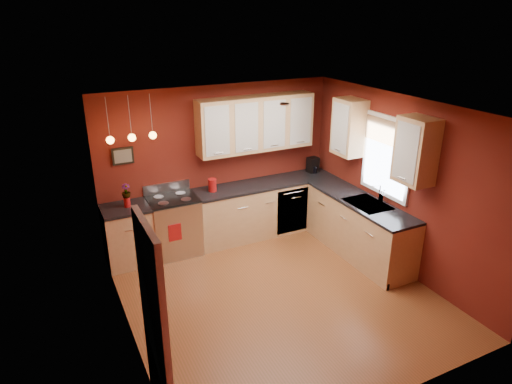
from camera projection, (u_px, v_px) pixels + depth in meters
name	position (u px, v px, depth m)	size (l,w,h in m)	color
floor	(278.00, 294.00, 6.35)	(4.20, 4.20, 0.00)	brown
ceiling	(282.00, 109.00, 5.38)	(4.00, 4.20, 0.02)	silver
wall_back	(219.00, 163.00, 7.61)	(4.00, 0.02, 2.60)	maroon
wall_front	(393.00, 294.00, 4.12)	(4.00, 0.02, 2.60)	maroon
wall_left	(122.00, 242.00, 5.05)	(0.02, 4.20, 2.60)	maroon
wall_right	(399.00, 185.00, 6.69)	(0.02, 4.20, 2.60)	maroon
base_cabinets_back_left	(128.00, 236.00, 7.01)	(0.70, 0.60, 0.90)	tan
base_cabinets_back_right	(266.00, 208.00, 7.98)	(2.54, 0.60, 0.90)	tan
base_cabinets_right	(359.00, 228.00, 7.26)	(0.60, 2.10, 0.90)	tan
counter_back_left	(125.00, 208.00, 6.83)	(0.70, 0.62, 0.04)	black
counter_back_right	(266.00, 183.00, 7.81)	(2.54, 0.62, 0.04)	black
counter_right	(361.00, 201.00, 7.08)	(0.62, 2.10, 0.04)	black
gas_range	(174.00, 225.00, 7.29)	(0.76, 0.64, 1.11)	#B8B8BD
dishwasher_front	(292.00, 211.00, 7.89)	(0.60, 0.02, 0.80)	#B8B8BD
sink	(367.00, 205.00, 6.96)	(0.50, 0.70, 0.33)	gray
window	(387.00, 154.00, 6.78)	(0.06, 1.02, 1.22)	white
door_left_wall	(155.00, 324.00, 4.16)	(0.12, 0.82, 2.05)	white
upper_cabinets_back	(256.00, 124.00, 7.47)	(2.00, 0.35, 0.90)	tan
upper_cabinets_right	(380.00, 138.00, 6.64)	(0.35, 1.95, 0.90)	tan
wall_picture	(123.00, 156.00, 6.83)	(0.32, 0.03, 0.26)	black
pendant_lights	(132.00, 137.00, 6.46)	(0.71, 0.11, 0.66)	gray
red_canister	(212.00, 185.00, 7.39)	(0.14, 0.14, 0.21)	#A31111
red_vase	(127.00, 202.00, 6.81)	(0.10, 0.10, 0.15)	#A31111
flowers	(126.00, 191.00, 6.75)	(0.13, 0.13, 0.23)	#A31111
coffee_maker	(313.00, 165.00, 8.25)	(0.20, 0.20, 0.27)	black
soap_pump	(383.00, 196.00, 6.97)	(0.09, 0.10, 0.21)	white
dish_towel	(175.00, 233.00, 6.97)	(0.20, 0.01, 0.27)	#A31111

